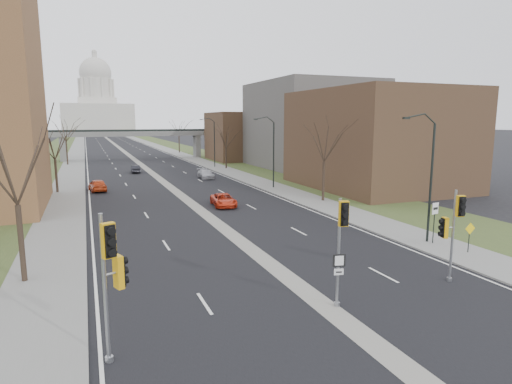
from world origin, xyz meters
TOP-DOWN VIEW (x-y plane):
  - ground at (0.00, 0.00)m, footprint 700.00×700.00m
  - road_surface at (0.00, 150.00)m, footprint 20.00×600.00m
  - median_strip at (0.00, 150.00)m, footprint 1.20×600.00m
  - sidewalk_right at (12.00, 150.00)m, footprint 4.00×600.00m
  - sidewalk_left at (-12.00, 150.00)m, footprint 4.00×600.00m
  - grass_verge_right at (18.00, 150.00)m, footprint 8.00×600.00m
  - grass_verge_left at (-18.00, 150.00)m, footprint 8.00×600.00m
  - commercial_block_near at (24.00, 28.00)m, footprint 16.00×20.00m
  - commercial_block_mid at (28.00, 52.00)m, footprint 18.00×22.00m
  - commercial_block_far at (22.00, 70.00)m, footprint 14.00×14.00m
  - pedestrian_bridge at (0.00, 80.00)m, footprint 34.00×3.00m
  - capitol at (0.00, 320.00)m, footprint 48.00×42.00m
  - streetlight_near at (10.99, 6.00)m, footprint 2.61×0.20m
  - streetlight_mid at (10.99, 32.00)m, footprint 2.61×0.20m
  - streetlight_far at (10.99, 58.00)m, footprint 2.61×0.20m
  - tree_left_a at (-13.00, 8.00)m, footprint 7.20×7.20m
  - tree_left_b at (-13.00, 38.00)m, footprint 6.75×6.75m
  - tree_left_c at (-13.00, 72.00)m, footprint 7.65×7.65m
  - tree_right_a at (13.00, 22.00)m, footprint 7.20×7.20m
  - tree_right_b at (13.00, 55.00)m, footprint 6.30×6.30m
  - tree_right_c at (13.00, 95.00)m, footprint 7.65×7.65m
  - signal_pole_left at (-9.07, -1.51)m, footprint 0.89×1.20m
  - signal_pole_median at (0.45, -0.72)m, footprint 0.63×0.83m
  - signal_pole_right at (7.48, -0.09)m, footprint 0.81×1.05m
  - speed_limit_sign at (11.83, 5.52)m, footprint 0.60×0.13m
  - warning_sign at (12.37, 3.11)m, footprint 0.75×0.06m
  - car_left_near at (-8.62, 37.71)m, footprint 2.23×4.47m
  - car_left_far at (-2.39, 54.91)m, footprint 1.47×3.79m
  - car_right_near at (2.64, 23.46)m, footprint 2.46×4.61m
  - car_right_mid at (6.37, 44.15)m, footprint 1.84×4.46m

SIDE VIEW (x-z plane):
  - ground at x=0.00m, z-range 0.00..0.00m
  - median_strip at x=0.00m, z-range -0.01..0.01m
  - road_surface at x=0.00m, z-range 0.00..0.01m
  - grass_verge_right at x=18.00m, z-range 0.00..0.10m
  - grass_verge_left at x=-18.00m, z-range 0.00..0.10m
  - sidewalk_right at x=12.00m, z-range 0.00..0.12m
  - sidewalk_left at x=-12.00m, z-range 0.00..0.12m
  - car_left_far at x=-2.39m, z-range 0.00..1.23m
  - car_right_near at x=2.64m, z-range 0.00..1.23m
  - car_right_mid at x=6.37m, z-range 0.00..1.29m
  - car_left_near at x=-8.62m, z-range 0.00..1.46m
  - warning_sign at x=12.37m, z-range 0.40..2.33m
  - speed_limit_sign at x=11.83m, z-range 0.64..3.43m
  - signal_pole_right at x=7.48m, z-range 0.75..5.60m
  - signal_pole_median at x=0.45m, z-range 0.98..5.96m
  - signal_pole_left at x=-9.07m, z-range 0.82..6.13m
  - pedestrian_bridge at x=0.00m, z-range 1.62..8.07m
  - commercial_block_far at x=22.00m, z-range 0.00..10.00m
  - tree_right_b at x=13.00m, z-range 1.71..9.93m
  - commercial_block_near at x=24.00m, z-range 0.00..12.00m
  - tree_left_b at x=-13.00m, z-range 1.82..10.63m
  - tree_left_a at x=-13.00m, z-range 1.94..11.34m
  - tree_right_a at x=13.00m, z-range 1.94..11.34m
  - streetlight_near at x=10.99m, z-range 2.60..11.30m
  - streetlight_mid at x=10.99m, z-range 2.60..11.30m
  - streetlight_far at x=10.99m, z-range 2.60..11.30m
  - tree_left_c at x=-13.00m, z-range 2.05..12.04m
  - tree_right_c at x=13.00m, z-range 2.05..12.04m
  - commercial_block_mid at x=28.00m, z-range 0.00..15.00m
  - capitol at x=0.00m, z-range -9.28..46.47m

